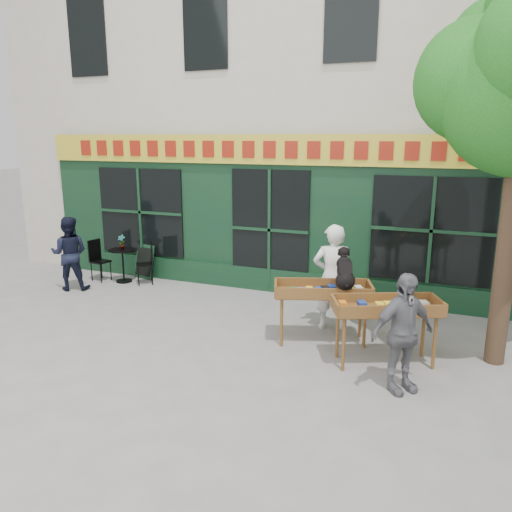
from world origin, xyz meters
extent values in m
plane|color=slate|center=(0.00, 0.00, 0.00)|extent=(80.00, 80.00, 0.00)
cube|color=beige|center=(0.00, 6.00, 5.00)|extent=(14.00, 7.00, 10.00)
cube|color=black|center=(0.00, 2.42, 1.60)|extent=(11.00, 0.16, 3.20)
cube|color=gold|center=(0.00, 2.30, 3.00)|extent=(11.00, 0.06, 0.60)
cube|color=maroon|center=(0.00, 2.26, 3.00)|extent=(9.60, 0.03, 0.34)
cube|color=black|center=(0.00, 2.32, 0.25)|extent=(11.00, 0.10, 0.50)
cube|color=black|center=(0.00, 2.32, 1.35)|extent=(1.70, 0.05, 2.50)
cube|color=black|center=(-3.20, 2.32, 1.55)|extent=(2.20, 0.05, 2.00)
cube|color=black|center=(3.20, 2.32, 1.55)|extent=(2.20, 0.05, 2.00)
cylinder|color=#382619|center=(4.30, 0.30, 1.80)|extent=(0.28, 0.28, 3.60)
sphere|color=#135513|center=(3.70, 0.50, 4.00)|extent=(1.70, 1.70, 1.70)
sphere|color=#135513|center=(4.00, 0.90, 4.40)|extent=(1.60, 1.60, 1.60)
cylinder|color=brown|center=(1.19, -0.34, 0.40)|extent=(0.05, 0.05, 0.80)
cylinder|color=brown|center=(2.42, 0.08, 0.40)|extent=(0.05, 0.05, 0.80)
cylinder|color=brown|center=(1.04, 0.07, 0.40)|extent=(0.05, 0.05, 0.80)
cylinder|color=brown|center=(2.27, 0.50, 0.40)|extent=(0.05, 0.05, 0.80)
cube|color=brown|center=(1.73, 0.08, 0.82)|extent=(1.61, 1.04, 0.05)
cube|color=brown|center=(1.83, -0.20, 0.90)|extent=(1.43, 0.53, 0.18)
cube|color=brown|center=(1.64, 0.35, 0.90)|extent=(1.43, 0.53, 0.18)
cube|color=brown|center=(1.73, 0.08, 0.88)|extent=(1.36, 0.81, 0.06)
imported|color=white|center=(1.73, 0.73, 0.92)|extent=(0.78, 0.63, 1.83)
cylinder|color=brown|center=(2.28, -0.82, 0.40)|extent=(0.05, 0.05, 0.80)
cylinder|color=brown|center=(3.47, -0.29, 0.40)|extent=(0.05, 0.05, 0.80)
cylinder|color=brown|center=(2.10, -0.42, 0.40)|extent=(0.05, 0.05, 0.80)
cylinder|color=brown|center=(3.29, 0.11, 0.40)|extent=(0.05, 0.05, 0.80)
cube|color=brown|center=(2.78, -0.36, 0.82)|extent=(1.61, 1.14, 0.05)
cube|color=brown|center=(2.90, -0.62, 0.90)|extent=(1.39, 0.65, 0.18)
cube|color=brown|center=(2.67, -0.09, 0.90)|extent=(1.39, 0.65, 0.18)
cube|color=brown|center=(2.78, -0.36, 0.88)|extent=(1.35, 0.90, 0.06)
imported|color=slate|center=(3.08, -1.11, 0.80)|extent=(0.94, 0.93, 1.60)
cylinder|color=black|center=(-3.36, 1.75, 0.02)|extent=(0.36, 0.36, 0.03)
cylinder|color=black|center=(-3.36, 1.75, 0.38)|extent=(0.04, 0.04, 0.72)
cylinder|color=black|center=(-3.36, 1.75, 0.75)|extent=(0.60, 0.60, 0.03)
cube|color=black|center=(-3.91, 1.65, 0.45)|extent=(0.41, 0.41, 0.03)
cube|color=black|center=(-4.08, 1.67, 0.70)|extent=(0.08, 0.36, 0.50)
cylinder|color=black|center=(-3.78, 1.48, 0.22)|extent=(0.02, 0.02, 0.44)
cylinder|color=black|center=(-3.74, 1.77, 0.22)|extent=(0.02, 0.02, 0.44)
cylinder|color=black|center=(-4.08, 1.52, 0.22)|extent=(0.02, 0.02, 0.44)
cylinder|color=black|center=(-4.04, 1.82, 0.22)|extent=(0.02, 0.02, 0.44)
cube|color=black|center=(-2.81, 1.80, 0.45)|extent=(0.50, 0.50, 0.03)
cube|color=black|center=(-2.67, 1.90, 0.70)|extent=(0.24, 0.31, 0.50)
cylinder|color=black|center=(-3.02, 1.83, 0.22)|extent=(0.02, 0.02, 0.44)
cylinder|color=black|center=(-2.84, 1.59, 0.22)|extent=(0.02, 0.02, 0.44)
cylinder|color=black|center=(-2.78, 2.01, 0.22)|extent=(0.02, 0.02, 0.44)
cylinder|color=black|center=(-2.60, 1.76, 0.22)|extent=(0.02, 0.02, 0.44)
imported|color=gray|center=(-3.36, 1.75, 0.93)|extent=(0.19, 0.14, 0.33)
imported|color=black|center=(-4.06, 0.85, 0.80)|extent=(0.97, 0.89, 1.60)
cube|color=black|center=(-3.09, 2.20, 0.40)|extent=(0.59, 0.31, 0.79)
cube|color=black|center=(-3.09, 2.18, 0.40)|extent=(0.49, 0.27, 0.65)
camera|label=1|loc=(3.57, -7.36, 3.24)|focal=35.00mm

